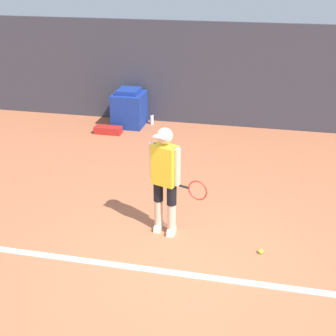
{
  "coord_description": "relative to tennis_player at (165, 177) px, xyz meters",
  "views": [
    {
      "loc": [
        0.93,
        -4.82,
        3.65
      ],
      "look_at": [
        -0.36,
        1.05,
        0.92
      ],
      "focal_mm": 50.0,
      "sensor_mm": 36.0,
      "label": 1
    }
  ],
  "objects": [
    {
      "name": "water_bottle",
      "position": [
        -1.37,
        4.59,
        -0.76
      ],
      "size": [
        0.09,
        0.09,
        0.25
      ],
      "color": "white",
      "rests_on": "ground_plane"
    },
    {
      "name": "tennis_player",
      "position": [
        0.0,
        0.0,
        0.0
      ],
      "size": [
        0.86,
        0.38,
        1.59
      ],
      "rotation": [
        0.0,
        0.0,
        -0.33
      ],
      "color": "beige",
      "rests_on": "ground_plane"
    },
    {
      "name": "back_wall",
      "position": [
        0.36,
        4.9,
        0.3
      ],
      "size": [
        24.0,
        0.1,
        2.36
      ],
      "color": "#383842",
      "rests_on": "ground_plane"
    },
    {
      "name": "court_baseline",
      "position": [
        0.36,
        -0.94,
        -0.87
      ],
      "size": [
        21.6,
        0.1,
        0.01
      ],
      "color": "white",
      "rests_on": "ground_plane"
    },
    {
      "name": "tennis_ball",
      "position": [
        1.37,
        -0.27,
        -0.84
      ],
      "size": [
        0.07,
        0.07,
        0.07
      ],
      "color": "#D1E533",
      "rests_on": "ground_plane"
    },
    {
      "name": "equipment_bag",
      "position": [
        -2.17,
        3.75,
        -0.8
      ],
      "size": [
        0.61,
        0.26,
        0.16
      ],
      "color": "#B2231E",
      "rests_on": "ground_plane"
    },
    {
      "name": "ground_plane",
      "position": [
        0.36,
        -0.85,
        -0.88
      ],
      "size": [
        24.0,
        24.0,
        0.0
      ],
      "primitive_type": "plane",
      "color": "#B76642"
    },
    {
      "name": "covered_chair",
      "position": [
        -1.86,
        4.41,
        -0.47
      ],
      "size": [
        0.69,
        0.78,
        0.87
      ],
      "color": "navy",
      "rests_on": "ground_plane"
    }
  ]
}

